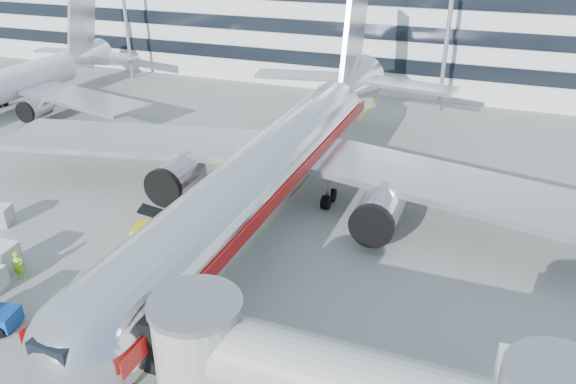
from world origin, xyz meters
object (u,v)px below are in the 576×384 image
(cargo_container_right, at_px, (1,216))
(cargo_container_front, at_px, (2,259))
(belt_loader, at_px, (169,231))
(ramp_worker, at_px, (18,266))
(main_jet, at_px, (280,160))

(cargo_container_right, xyz_separation_m, cargo_container_front, (4.94, -4.66, 0.18))
(belt_loader, xyz_separation_m, ramp_worker, (-6.14, -7.54, 0.26))
(main_jet, xyz_separation_m, cargo_container_right, (-18.35, -9.53, -3.48))
(cargo_container_front, xyz_separation_m, ramp_worker, (1.70, -0.30, 0.04))
(cargo_container_right, distance_m, cargo_container_front, 6.79)
(cargo_container_right, bearing_deg, cargo_container_front, -43.33)
(main_jet, relative_size, belt_loader, 9.38)
(cargo_container_front, bearing_deg, ramp_worker, -10.12)
(cargo_container_right, height_order, ramp_worker, ramp_worker)
(belt_loader, height_order, cargo_container_right, belt_loader)
(main_jet, height_order, belt_loader, main_jet)
(main_jet, relative_size, cargo_container_right, 28.40)
(cargo_container_right, xyz_separation_m, ramp_worker, (6.64, -4.96, 0.22))
(main_jet, xyz_separation_m, cargo_container_front, (-13.41, -14.19, -3.30))
(cargo_container_right, height_order, cargo_container_front, cargo_container_front)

